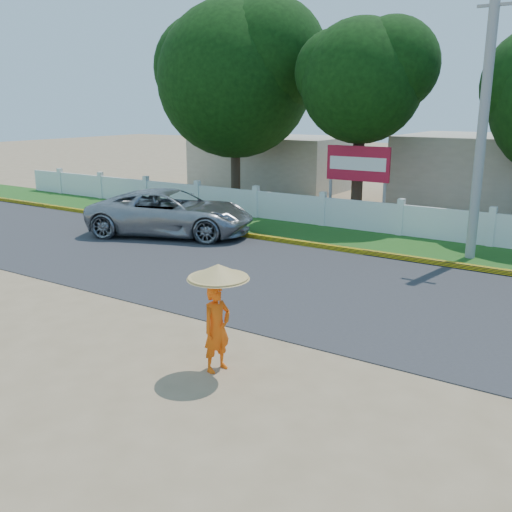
{
  "coord_description": "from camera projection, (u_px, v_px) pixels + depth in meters",
  "views": [
    {
      "loc": [
        6.42,
        -7.85,
        4.41
      ],
      "look_at": [
        0.0,
        2.0,
        1.3
      ],
      "focal_mm": 40.0,
      "sensor_mm": 36.0,
      "label": 1
    }
  ],
  "objects": [
    {
      "name": "vehicle",
      "position": [
        171.0,
        213.0,
        19.89
      ],
      "size": [
        6.27,
        4.51,
        1.59
      ],
      "primitive_type": "imported",
      "rotation": [
        0.0,
        0.0,
        1.94
      ],
      "color": "#919498",
      "rests_on": "ground"
    },
    {
      "name": "utility_pole",
      "position": [
        483.0,
        124.0,
        15.98
      ],
      "size": [
        0.28,
        0.28,
        7.81
      ],
      "primitive_type": "cylinder",
      "color": "gray",
      "rests_on": "ground"
    },
    {
      "name": "ground",
      "position": [
        199.0,
        344.0,
        10.88
      ],
      "size": [
        120.0,
        120.0,
        0.0
      ],
      "primitive_type": "plane",
      "color": "#9E8460",
      "rests_on": "ground"
    },
    {
      "name": "fence",
      "position": [
        400.0,
        220.0,
        19.81
      ],
      "size": [
        40.0,
        0.1,
        1.1
      ],
      "primitive_type": "cube",
      "color": "silver",
      "rests_on": "ground"
    },
    {
      "name": "billboard",
      "position": [
        358.0,
        168.0,
        21.42
      ],
      "size": [
        2.5,
        0.13,
        2.95
      ],
      "color": "gray",
      "rests_on": "ground"
    },
    {
      "name": "building_far",
      "position": [
        272.0,
        162.0,
        31.18
      ],
      "size": [
        8.0,
        5.0,
        2.8
      ],
      "primitive_type": "cube",
      "color": "#B7AD99",
      "rests_on": "ground"
    },
    {
      "name": "grass_verge",
      "position": [
        384.0,
        243.0,
        18.77
      ],
      "size": [
        60.0,
        3.5,
        0.03
      ],
      "primitive_type": "cube",
      "color": "#2D601E",
      "rests_on": "ground"
    },
    {
      "name": "monk_with_parasol",
      "position": [
        217.0,
        302.0,
        9.51
      ],
      "size": [
        1.04,
        1.04,
        1.9
      ],
      "color": "#F7590D",
      "rests_on": "ground"
    },
    {
      "name": "road",
      "position": [
        309.0,
        284.0,
        14.52
      ],
      "size": [
        60.0,
        7.0,
        0.02
      ],
      "primitive_type": "cube",
      "color": "#38383A",
      "rests_on": "ground"
    },
    {
      "name": "curb",
      "position": [
        364.0,
        252.0,
        17.38
      ],
      "size": [
        40.0,
        0.18,
        0.16
      ],
      "primitive_type": "cube",
      "color": "yellow",
      "rests_on": "ground"
    }
  ]
}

